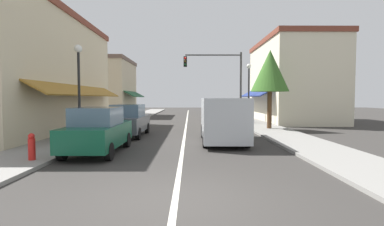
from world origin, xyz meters
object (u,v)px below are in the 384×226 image
Objects in this scene: van_in_lane at (223,118)px; street_lamp_right_mid at (249,84)px; traffic_signal_mast_arm at (222,75)px; tree_right_near at (270,71)px; fire_hydrant at (32,147)px; parked_car_nearest_left at (98,131)px; street_lamp_left_near at (79,77)px; parked_car_second_left at (129,121)px.

street_lamp_right_mid reaches higher than van_in_lane.
street_lamp_right_mid is (1.83, -2.73, -0.95)m from traffic_signal_mast_arm.
van_in_lane is 6.87m from tree_right_near.
fire_hydrant is at bearing -126.25° from street_lamp_right_mid.
parked_car_nearest_left is 2.37m from fire_hydrant.
van_in_lane is at bearing -125.68° from tree_right_near.
fire_hydrant is (-10.38, -9.60, -3.33)m from tree_right_near.
tree_right_near reaches higher than street_lamp_left_near.
van_in_lane is 1.13× the size of street_lamp_left_near.
van_in_lane is at bearing 28.70° from parked_car_nearest_left.
street_lamp_right_mid is 16.71m from fire_hydrant.
parked_car_nearest_left is 14.36m from street_lamp_right_mid.
street_lamp_left_near is (-6.81, -0.13, 1.98)m from van_in_lane.
traffic_signal_mast_arm is (6.20, 9.46, 3.30)m from parked_car_second_left.
street_lamp_left_near is at bearing -177.85° from van_in_lane.
parked_car_nearest_left is 0.85× the size of street_lamp_right_mid.
parked_car_second_left is 6.80m from fire_hydrant.
street_lamp_left_near is (-1.84, -2.23, 2.25)m from parked_car_second_left.
parked_car_second_left is at bearing -140.05° from street_lamp_right_mid.
van_in_lane is at bearing 1.11° from street_lamp_left_near.
parked_car_second_left is 3.66m from street_lamp_left_near.
parked_car_second_left reaches higher than fire_hydrant.
parked_car_nearest_left is 16.00m from traffic_signal_mast_arm.
traffic_signal_mast_arm is 1.17× the size of tree_right_near.
street_lamp_right_mid is at bearing 40.84° from parked_car_second_left.
street_lamp_right_mid reaches higher than street_lamp_left_near.
van_in_lane reaches higher than parked_car_nearest_left.
parked_car_second_left is 5.41m from van_in_lane.
street_lamp_left_near is at bearing -128.57° from parked_car_second_left.
fire_hydrant is (0.12, -4.34, -2.58)m from street_lamp_left_near.
traffic_signal_mast_arm is 6.90m from tree_right_near.
van_in_lane reaches higher than parked_car_second_left.
parked_car_second_left is 11.78m from traffic_signal_mast_arm.
fire_hydrant is at bearing -137.24° from tree_right_near.
parked_car_second_left is 10.74m from street_lamp_right_mid.
van_in_lane is 9.57m from street_lamp_right_mid.
van_in_lane is at bearing -21.97° from parked_car_second_left.
street_lamp_left_near is at bearing 91.52° from fire_hydrant.
street_lamp_right_mid is at bearing 99.54° from tree_right_near.
van_in_lane is 12.01m from traffic_signal_mast_arm.
van_in_lane is 1.09× the size of street_lamp_right_mid.
traffic_signal_mast_arm reaches higher than street_lamp_left_near.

